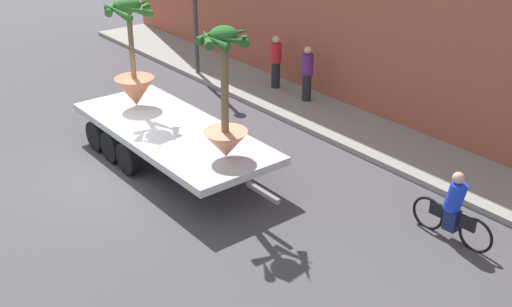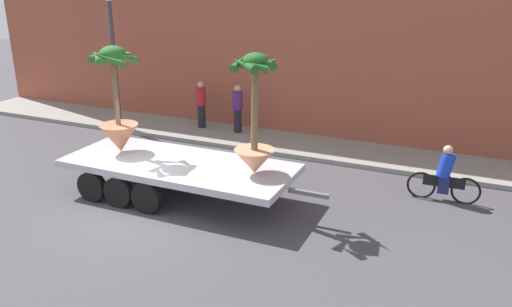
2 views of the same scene
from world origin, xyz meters
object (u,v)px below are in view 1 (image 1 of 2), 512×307
object	(u,v)px
cyclist	(453,210)
pedestrian_far_left	(307,73)
flatbed_trailer	(167,133)
potted_palm_rear	(225,108)
potted_palm_middle	(133,66)
pedestrian_near_gate	(276,61)

from	to	relation	value
cyclist	pedestrian_far_left	world-z (taller)	pedestrian_far_left
flatbed_trailer	potted_palm_rear	bearing A→B (deg)	2.94
flatbed_trailer	potted_palm_rear	size ratio (longest dim) A/B	2.41
potted_palm_middle	pedestrian_near_gate	xyz separation A→B (m)	(-0.49, 5.29, -1.04)
potted_palm_rear	pedestrian_far_left	xyz separation A→B (m)	(-3.01, 5.24, -1.09)
potted_palm_rear	cyclist	size ratio (longest dim) A/B	1.60
potted_palm_rear	pedestrian_near_gate	xyz separation A→B (m)	(-4.49, 5.25, -1.09)
potted_palm_middle	flatbed_trailer	bearing A→B (deg)	-2.84
flatbed_trailer	pedestrian_near_gate	size ratio (longest dim) A/B	4.14
pedestrian_far_left	pedestrian_near_gate	bearing A→B (deg)	179.71
potted_palm_middle	pedestrian_near_gate	distance (m)	5.41
pedestrian_near_gate	flatbed_trailer	bearing A→B (deg)	-68.32
potted_palm_middle	pedestrian_far_left	xyz separation A→B (m)	(0.99, 5.28, -1.04)
potted_palm_rear	cyclist	world-z (taller)	potted_palm_rear
flatbed_trailer	potted_palm_middle	xyz separation A→B (m)	(-1.64, 0.08, 1.31)
potted_palm_middle	pedestrian_far_left	bearing A→B (deg)	79.37
pedestrian_near_gate	pedestrian_far_left	distance (m)	1.48
pedestrian_far_left	cyclist	bearing A→B (deg)	-20.86
pedestrian_near_gate	potted_palm_rear	bearing A→B (deg)	-49.42
flatbed_trailer	pedestrian_far_left	bearing A→B (deg)	96.94
cyclist	pedestrian_near_gate	world-z (taller)	pedestrian_near_gate
potted_palm_rear	pedestrian_near_gate	world-z (taller)	potted_palm_rear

